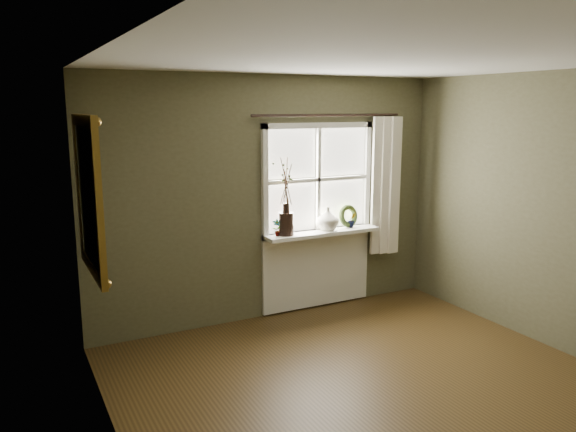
% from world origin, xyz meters
% --- Properties ---
extents(floor, '(4.50, 4.50, 0.00)m').
position_xyz_m(floor, '(0.00, 0.00, 0.00)').
color(floor, '#412D14').
rests_on(floor, ground).
extents(ceiling, '(4.50, 4.50, 0.00)m').
position_xyz_m(ceiling, '(0.00, 0.00, 2.60)').
color(ceiling, silver).
rests_on(ceiling, ground).
extents(wall_back, '(4.00, 0.10, 2.60)m').
position_xyz_m(wall_back, '(0.00, 2.30, 1.30)').
color(wall_back, brown).
rests_on(wall_back, ground).
extents(wall_left, '(0.10, 4.50, 2.60)m').
position_xyz_m(wall_left, '(-2.05, 0.00, 1.30)').
color(wall_left, brown).
rests_on(wall_left, ground).
extents(window_frame, '(1.36, 0.06, 1.24)m').
position_xyz_m(window_frame, '(0.55, 2.23, 1.48)').
color(window_frame, white).
rests_on(window_frame, wall_back).
extents(window_sill, '(1.36, 0.26, 0.04)m').
position_xyz_m(window_sill, '(0.55, 2.12, 0.90)').
color(window_sill, white).
rests_on(window_sill, wall_back).
extents(window_apron, '(1.36, 0.04, 0.88)m').
position_xyz_m(window_apron, '(0.55, 2.23, 0.46)').
color(window_apron, white).
rests_on(window_apron, ground).
extents(dark_jug, '(0.21, 0.21, 0.25)m').
position_xyz_m(dark_jug, '(0.10, 2.12, 1.04)').
color(dark_jug, black).
rests_on(dark_jug, window_sill).
extents(cream_vase, '(0.26, 0.26, 0.26)m').
position_xyz_m(cream_vase, '(0.62, 2.12, 1.05)').
color(cream_vase, beige).
rests_on(cream_vase, window_sill).
extents(wreath, '(0.28, 0.16, 0.27)m').
position_xyz_m(wreath, '(0.92, 2.16, 1.02)').
color(wreath, '#33441E').
rests_on(wreath, window_sill).
extents(potted_plant_left, '(0.11, 0.10, 0.18)m').
position_xyz_m(potted_plant_left, '(-0.01, 2.12, 1.01)').
color(potted_plant_left, '#33441E').
rests_on(potted_plant_left, window_sill).
extents(potted_plant_right, '(0.11, 0.09, 0.17)m').
position_xyz_m(potted_plant_right, '(0.94, 2.12, 1.01)').
color(potted_plant_right, '#33441E').
rests_on(potted_plant_right, window_sill).
extents(curtain, '(0.36, 0.12, 1.59)m').
position_xyz_m(curtain, '(1.39, 2.13, 1.37)').
color(curtain, silver).
rests_on(curtain, wall_back).
extents(curtain_rod, '(1.84, 0.03, 0.03)m').
position_xyz_m(curtain_rod, '(0.65, 2.17, 2.18)').
color(curtain_rod, black).
rests_on(curtain_rod, wall_back).
extents(gilt_mirror, '(0.10, 1.07, 1.27)m').
position_xyz_m(gilt_mirror, '(-1.96, 1.54, 1.58)').
color(gilt_mirror, white).
rests_on(gilt_mirror, wall_left).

